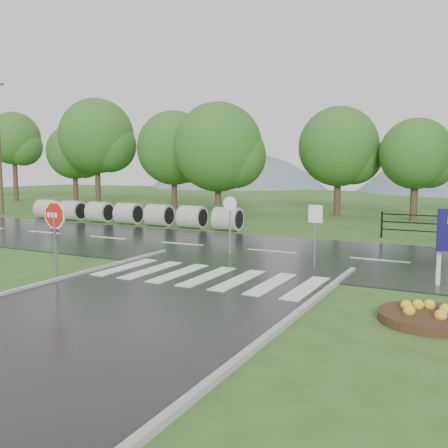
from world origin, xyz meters
The scene contains 10 objects.
ground centered at (0.00, 0.00, 0.00)m, with size 120.00×120.00×0.00m, color #2F5E1F.
main_road centered at (0.00, 10.00, 0.00)m, with size 90.00×8.00×0.04m, color black.
crosswalk centered at (0.00, 5.00, 0.06)m, with size 6.50×2.80×0.02m.
hills centered at (3.49, 65.00, -15.54)m, with size 102.00×48.00×48.00m.
treeline centered at (1.00, 24.00, 0.00)m, with size 83.20×5.20×10.00m.
culvert_pipes centered at (-10.72, 15.00, 0.60)m, with size 13.90×1.20×1.20m.
stop_sign centered at (-3.62, 2.68, 1.72)m, with size 1.09×0.08×2.44m.
flower_bed centered at (6.11, 3.50, 0.15)m, with size 2.00×2.00×0.40m.
reg_sign_small centered at (2.40, 7.65, 1.47)m, with size 0.46×0.05×2.06m.
reg_sign_round centered at (-1.18, 8.81, 1.37)m, with size 0.49×0.13×2.16m.
Camera 1 is at (6.99, -7.48, 3.26)m, focal length 40.00 mm.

